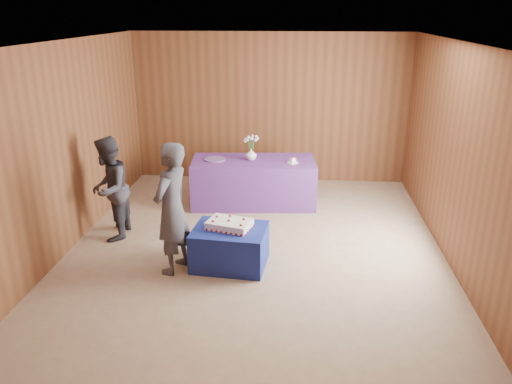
# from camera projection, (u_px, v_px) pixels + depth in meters

# --- Properties ---
(ground) EXTENTS (6.00, 6.00, 0.00)m
(ground) POSITION_uv_depth(u_px,v_px,m) (255.00, 248.00, 6.79)
(ground) COLOR #9C886C
(ground) RESTS_ON ground
(room_shell) EXTENTS (5.04, 6.04, 2.72)m
(room_shell) POSITION_uv_depth(u_px,v_px,m) (255.00, 117.00, 6.16)
(room_shell) COLOR brown
(room_shell) RESTS_ON ground
(cake_table) EXTENTS (0.96, 0.78, 0.50)m
(cake_table) POSITION_uv_depth(u_px,v_px,m) (230.00, 247.00, 6.27)
(cake_table) COLOR navy
(cake_table) RESTS_ON ground
(serving_table) EXTENTS (2.07, 1.07, 0.75)m
(serving_table) POSITION_uv_depth(u_px,v_px,m) (254.00, 182.00, 8.24)
(serving_table) COLOR #603592
(serving_table) RESTS_ON ground
(sheet_cake) EXTENTS (0.63, 0.50, 0.13)m
(sheet_cake) POSITION_uv_depth(u_px,v_px,m) (229.00, 224.00, 6.20)
(sheet_cake) COLOR silver
(sheet_cake) RESTS_ON cake_table
(vase) EXTENTS (0.21, 0.21, 0.18)m
(vase) POSITION_uv_depth(u_px,v_px,m) (251.00, 154.00, 8.11)
(vase) COLOR white
(vase) RESTS_ON serving_table
(flower_spray) EXTENTS (0.25, 0.25, 0.19)m
(flower_spray) POSITION_uv_depth(u_px,v_px,m) (251.00, 139.00, 8.02)
(flower_spray) COLOR #276328
(flower_spray) RESTS_ON vase
(platter) EXTENTS (0.36, 0.36, 0.02)m
(platter) POSITION_uv_depth(u_px,v_px,m) (215.00, 159.00, 8.12)
(platter) COLOR #7151A2
(platter) RESTS_ON serving_table
(plate) EXTENTS (0.23, 0.23, 0.01)m
(plate) POSITION_uv_depth(u_px,v_px,m) (293.00, 162.00, 7.98)
(plate) COLOR silver
(plate) RESTS_ON serving_table
(cake_slice) EXTENTS (0.10, 0.10, 0.09)m
(cake_slice) POSITION_uv_depth(u_px,v_px,m) (293.00, 160.00, 7.96)
(cake_slice) COLOR silver
(cake_slice) RESTS_ON plate
(knife) EXTENTS (0.26, 0.06, 0.00)m
(knife) POSITION_uv_depth(u_px,v_px,m) (298.00, 165.00, 7.86)
(knife) COLOR #B4B4B9
(knife) RESTS_ON serving_table
(guest_left) EXTENTS (0.56, 0.69, 1.63)m
(guest_left) POSITION_uv_depth(u_px,v_px,m) (172.00, 209.00, 5.96)
(guest_left) COLOR #3C3C47
(guest_left) RESTS_ON ground
(guest_right) EXTENTS (0.60, 0.75, 1.46)m
(guest_right) POSITION_uv_depth(u_px,v_px,m) (109.00, 189.00, 6.88)
(guest_right) COLOR #303039
(guest_right) RESTS_ON ground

